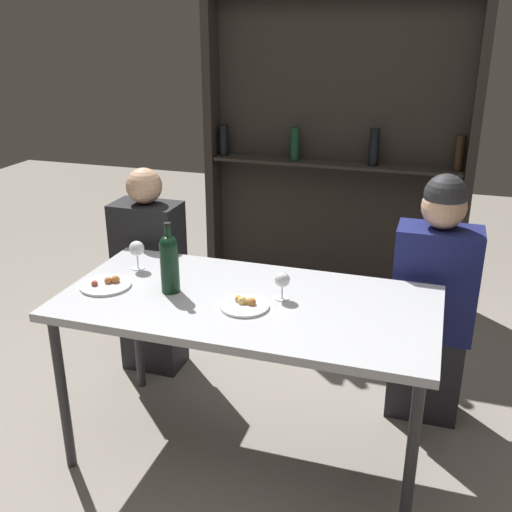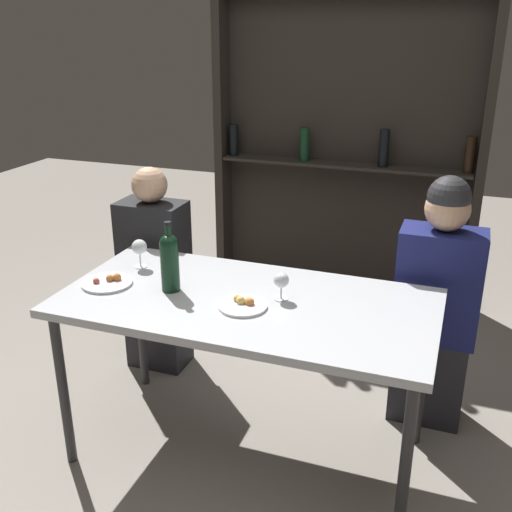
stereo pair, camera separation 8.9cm
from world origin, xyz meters
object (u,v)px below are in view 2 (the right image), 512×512
seated_person_left (156,276)px  wine_bottle (170,260)px  wine_glass_0 (281,281)px  food_plate_0 (243,305)px  wine_glass_1 (139,248)px  seated_person_right (436,308)px  food_plate_1 (108,282)px

seated_person_left → wine_bottle: bearing=-54.8°
seated_person_left → wine_glass_0: bearing=-29.9°
food_plate_0 → wine_bottle: bearing=172.1°
wine_glass_1 → seated_person_left: seated_person_left is taller
food_plate_0 → seated_person_right: 0.98m
food_plate_0 → seated_person_left: bearing=140.4°
wine_bottle → seated_person_left: (-0.41, 0.58, -0.37)m
food_plate_0 → food_plate_1: same height
wine_glass_1 → seated_person_left: size_ratio=0.12×
wine_glass_0 → seated_person_left: 1.07m
food_plate_0 → food_plate_1: bearing=179.2°
wine_bottle → wine_glass_0: wine_bottle is taller
food_plate_1 → seated_person_left: size_ratio=0.19×
wine_bottle → food_plate_1: wine_bottle is taller
wine_glass_1 → seated_person_right: (1.34, 0.40, -0.27)m
wine_bottle → seated_person_right: (1.08, 0.58, -0.32)m
wine_bottle → wine_glass_0: 0.48m
wine_bottle → food_plate_0: (0.35, -0.05, -0.13)m
food_plate_1 → seated_person_right: seated_person_right is taller
seated_person_left → seated_person_right: seated_person_right is taller
wine_glass_0 → seated_person_right: seated_person_right is taller
wine_glass_1 → seated_person_right: 1.42m
food_plate_1 → seated_person_left: 0.68m
wine_bottle → food_plate_0: 0.38m
wine_glass_0 → seated_person_right: 0.83m
wine_glass_0 → seated_person_right: bearing=40.1°
food_plate_0 → seated_person_left: seated_person_left is taller
wine_glass_0 → wine_glass_1: wine_glass_1 is taller
wine_glass_0 → seated_person_left: (-0.89, 0.51, -0.31)m
wine_bottle → wine_glass_1: 0.32m
food_plate_1 → seated_person_left: bearing=100.9°
seated_person_left → seated_person_right: (1.49, 0.00, 0.06)m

